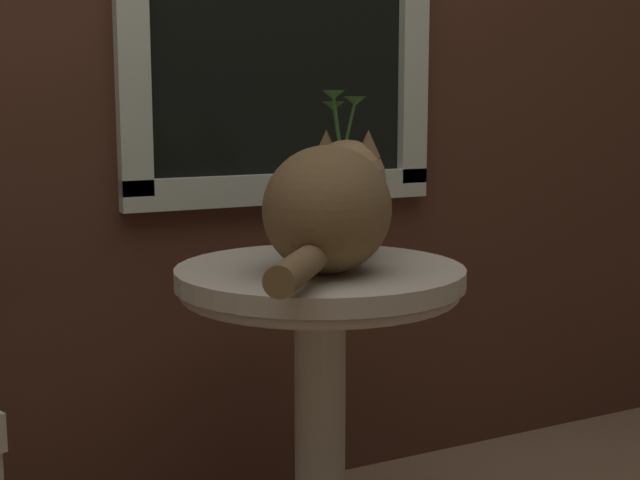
% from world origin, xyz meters
% --- Properties ---
extents(wicker_side_table, '(0.54, 0.54, 0.64)m').
position_xyz_m(wicker_side_table, '(0.25, 0.21, 0.43)').
color(wicker_side_table, '#B2A893').
rests_on(wicker_side_table, ground_plane).
extents(cat, '(0.42, 0.47, 0.25)m').
position_xyz_m(cat, '(0.25, 0.17, 0.76)').
color(cat, brown).
rests_on(cat, wicker_side_table).
extents(pewter_vase_with_ivy, '(0.15, 0.15, 0.32)m').
position_xyz_m(pewter_vase_with_ivy, '(0.35, 0.31, 0.74)').
color(pewter_vase_with_ivy, gray).
rests_on(pewter_vase_with_ivy, wicker_side_table).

